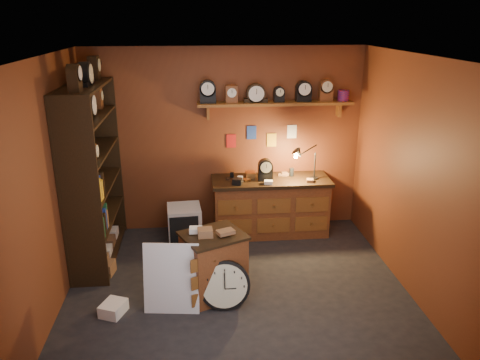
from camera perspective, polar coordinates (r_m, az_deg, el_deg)
name	(u,v)px	position (r m, az deg, el deg)	size (l,w,h in m)	color
floor	(237,287)	(5.76, -0.37, -12.96)	(4.00, 4.00, 0.00)	black
room_shell	(240,147)	(5.17, -0.02, 4.10)	(4.02, 3.62, 2.71)	brown
shelving_unit	(90,168)	(6.26, -17.82, 1.42)	(0.47, 1.60, 2.58)	black
workbench	(270,203)	(6.93, 3.74, -2.81)	(1.72, 0.66, 1.36)	brown
low_cabinet	(214,262)	(5.45, -3.24, -9.95)	(0.84, 0.79, 0.85)	brown
big_round_clock	(225,285)	(5.28, -1.90, -12.72)	(0.57, 0.18, 0.57)	black
white_panel	(173,309)	(5.44, -8.16, -15.34)	(0.60, 0.03, 0.81)	silver
mini_fridge	(185,223)	(6.86, -6.78, -5.21)	(0.50, 0.52, 0.49)	silver
floor_box_a	(103,268)	(6.24, -16.32, -10.25)	(0.26, 0.22, 0.16)	brown
floor_box_b	(113,308)	(5.47, -15.18, -14.86)	(0.23, 0.27, 0.14)	white
floor_box_c	(198,242)	(6.61, -5.15, -7.53)	(0.28, 0.23, 0.21)	brown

